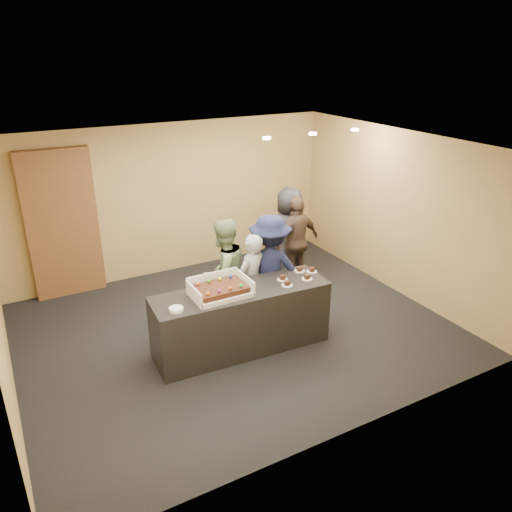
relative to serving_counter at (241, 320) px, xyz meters
name	(u,v)px	position (x,y,z in m)	size (l,w,h in m)	color
room	(234,245)	(0.14, 0.48, 0.90)	(6.04, 6.00, 2.70)	black
serving_counter	(241,320)	(0.00, 0.00, 0.00)	(2.40, 0.70, 0.90)	black
storage_cabinet	(62,225)	(-1.76, 2.89, 0.77)	(1.11, 0.15, 2.45)	brown
cake_box	(220,291)	(-0.30, 0.03, 0.50)	(0.75, 0.52, 0.22)	white
sheet_cake	(220,288)	(-0.30, 0.00, 0.55)	(0.64, 0.44, 0.12)	#361A0C
plate_stack	(176,309)	(-0.95, -0.12, 0.47)	(0.18, 0.18, 0.04)	white
slice_a	(287,284)	(0.61, -0.18, 0.47)	(0.15, 0.15, 0.07)	white
slice_b	(282,278)	(0.65, 0.00, 0.47)	(0.15, 0.15, 0.07)	white
slice_c	(307,278)	(0.96, -0.14, 0.47)	(0.15, 0.15, 0.07)	white
slice_d	(300,270)	(1.01, 0.12, 0.47)	(0.15, 0.15, 0.07)	white
slice_e	(312,270)	(1.16, 0.03, 0.47)	(0.15, 0.15, 0.07)	white
person_server_grey	(252,282)	(0.40, 0.45, 0.28)	(0.54, 0.35, 1.47)	#A7A7AD
person_sage_man	(224,273)	(0.09, 0.74, 0.37)	(0.80, 0.62, 1.65)	gray
person_navy_man	(270,269)	(0.74, 0.49, 0.39)	(1.09, 0.62, 1.68)	#141939
person_brown_extra	(296,241)	(1.77, 1.36, 0.35)	(0.94, 0.39, 1.60)	#4E392E
person_dark_suit	(289,234)	(1.79, 1.64, 0.39)	(0.82, 0.53, 1.67)	black
ceiling_spotlights	(313,134)	(1.74, 0.98, 2.22)	(1.72, 0.12, 0.03)	#FFEAC6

